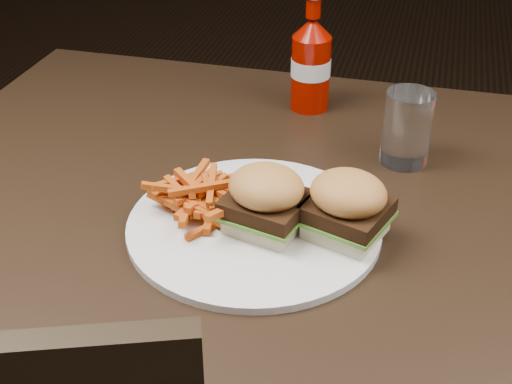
% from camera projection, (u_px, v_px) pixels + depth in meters
% --- Properties ---
extents(dining_table, '(1.20, 0.80, 0.04)m').
position_uv_depth(dining_table, '(312.00, 205.00, 0.99)').
color(dining_table, black).
rests_on(dining_table, ground).
extents(plate, '(0.32, 0.32, 0.01)m').
position_uv_depth(plate, '(254.00, 226.00, 0.90)').
color(plate, white).
rests_on(plate, dining_table).
extents(sandwich_half_a, '(0.10, 0.10, 0.02)m').
position_uv_depth(sandwich_half_a, '(266.00, 220.00, 0.89)').
color(sandwich_half_a, beige).
rests_on(sandwich_half_a, plate).
extents(sandwich_half_b, '(0.11, 0.10, 0.02)m').
position_uv_depth(sandwich_half_b, '(346.00, 227.00, 0.88)').
color(sandwich_half_b, '#F8E0BE').
rests_on(sandwich_half_b, plate).
extents(fries_pile, '(0.15, 0.15, 0.05)m').
position_uv_depth(fries_pile, '(206.00, 197.00, 0.91)').
color(fries_pile, '#BD3900').
rests_on(fries_pile, plate).
extents(ketchup_bottle, '(0.08, 0.08, 0.13)m').
position_uv_depth(ketchup_bottle, '(310.00, 74.00, 1.17)').
color(ketchup_bottle, '#910A00').
rests_on(ketchup_bottle, dining_table).
extents(tumbler, '(0.07, 0.07, 0.11)m').
position_uv_depth(tumbler, '(407.00, 128.00, 1.02)').
color(tumbler, white).
rests_on(tumbler, dining_table).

